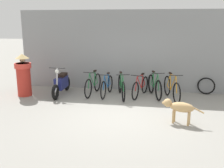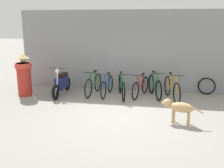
% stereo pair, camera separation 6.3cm
% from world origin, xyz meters
% --- Properties ---
extents(ground_plane, '(60.00, 60.00, 0.00)m').
position_xyz_m(ground_plane, '(0.00, 0.00, 0.00)').
color(ground_plane, gray).
extents(shop_wall_back, '(9.07, 0.20, 3.07)m').
position_xyz_m(shop_wall_back, '(0.00, 2.99, 1.53)').
color(shop_wall_back, gray).
rests_on(shop_wall_back, ground).
extents(bicycle_0, '(0.46, 1.69, 0.90)m').
position_xyz_m(bicycle_0, '(-1.39, 2.00, 0.37)').
color(bicycle_0, black).
rests_on(bicycle_0, ground).
extents(bicycle_1, '(0.46, 1.60, 0.84)m').
position_xyz_m(bicycle_1, '(-0.86, 1.94, 0.35)').
color(bicycle_1, black).
rests_on(bicycle_1, ground).
extents(bicycle_2, '(0.57, 1.74, 0.90)m').
position_xyz_m(bicycle_2, '(-0.32, 1.85, 0.37)').
color(bicycle_2, black).
rests_on(bicycle_2, ground).
extents(bicycle_3, '(0.56, 1.59, 0.83)m').
position_xyz_m(bicycle_3, '(0.34, 2.06, 0.34)').
color(bicycle_3, black).
rests_on(bicycle_3, ground).
extents(bicycle_4, '(0.59, 1.63, 0.93)m').
position_xyz_m(bicycle_4, '(0.84, 2.11, 0.38)').
color(bicycle_4, black).
rests_on(bicycle_4, ground).
extents(bicycle_5, '(0.57, 1.73, 0.93)m').
position_xyz_m(bicycle_5, '(1.43, 1.87, 0.38)').
color(bicycle_5, black).
rests_on(bicycle_5, ground).
extents(motorcycle, '(0.58, 1.85, 1.08)m').
position_xyz_m(motorcycle, '(-2.53, 1.77, 0.42)').
color(motorcycle, black).
rests_on(motorcycle, ground).
extents(stray_dog, '(1.08, 0.45, 0.64)m').
position_xyz_m(stray_dog, '(1.52, -0.33, 0.45)').
color(stray_dog, tan).
rests_on(stray_dog, ground).
extents(person_in_robes, '(0.64, 0.64, 1.53)m').
position_xyz_m(person_in_robes, '(-3.81, 1.43, 0.77)').
color(person_in_robes, '#B72D23').
rests_on(person_in_robes, ground).
extents(spare_tire_left, '(0.62, 0.22, 0.64)m').
position_xyz_m(spare_tire_left, '(2.71, 2.74, 0.32)').
color(spare_tire_left, black).
rests_on(spare_tire_left, ground).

